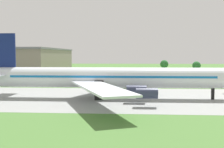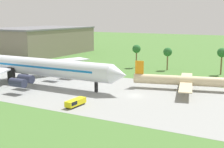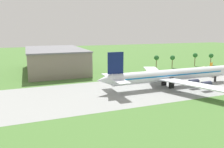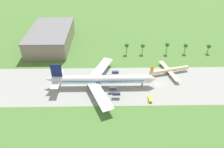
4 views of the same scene
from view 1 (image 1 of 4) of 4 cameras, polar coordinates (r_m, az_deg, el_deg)
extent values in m
cylinder|color=silver|center=(78.51, 0.00, -0.73)|extent=(66.05, 5.67, 5.67)
cube|color=#146BB7|center=(78.48, 0.00, -0.42)|extent=(56.14, 5.78, 0.57)
cube|color=navy|center=(86.23, -21.32, 4.51)|extent=(7.37, 0.50, 9.64)
cube|color=silver|center=(86.52, -21.37, 0.00)|extent=(5.10, 22.68, 0.30)
cube|color=silver|center=(63.45, -2.59, -2.75)|extent=(18.42, 31.43, 0.44)
cube|color=silver|center=(94.09, -0.48, -0.56)|extent=(18.42, 31.43, 0.44)
cylinder|color=#2D334C|center=(71.86, 4.99, -3.32)|extent=(5.10, 2.55, 2.55)
cylinder|color=#2D334C|center=(66.33, 7.07, -3.94)|extent=(5.10, 2.55, 2.55)
cylinder|color=#2D334C|center=(85.38, 4.81, -2.16)|extent=(5.10, 2.55, 2.55)
cylinder|color=#2D334C|center=(91.08, 6.19, -1.79)|extent=(5.10, 2.55, 2.55)
cube|color=black|center=(81.81, 19.80, -3.04)|extent=(0.70, 0.90, 5.30)
cube|color=black|center=(76.06, -2.65, -3.32)|extent=(2.40, 1.20, 5.30)
cube|color=black|center=(82.21, -2.15, -2.77)|extent=(2.40, 1.20, 5.30)
cube|color=slate|center=(153.26, -17.15, 1.94)|extent=(36.00, 60.00, 14.69)
cube|color=slate|center=(153.20, -17.21, 4.83)|extent=(36.72, 61.20, 0.80)
cylinder|color=brown|center=(128.11, 16.76, -0.15)|extent=(0.56, 0.56, 6.94)
sphere|color=#28662D|center=(127.89, 16.80, 1.67)|extent=(3.60, 3.60, 3.60)
cylinder|color=brown|center=(125.70, 10.54, 0.00)|extent=(0.56, 0.56, 7.52)
sphere|color=#28662D|center=(125.48, 10.56, 1.99)|extent=(3.60, 3.60, 3.60)
camera|label=2|loc=(69.83, 93.04, 7.88)|focal=50.00mm
camera|label=3|loc=(75.06, -94.60, 11.58)|focal=35.00mm
camera|label=4|loc=(94.53, -175.51, 58.02)|focal=35.00mm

